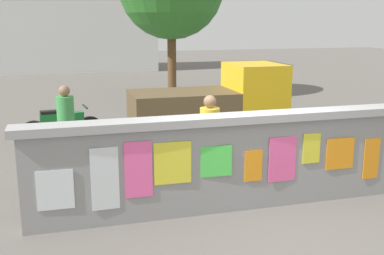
% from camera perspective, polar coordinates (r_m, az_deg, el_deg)
% --- Properties ---
extents(ground, '(60.00, 60.00, 0.00)m').
position_cam_1_polar(ground, '(14.90, -4.95, 1.89)').
color(ground, '#605B56').
extents(poster_wall, '(6.95, 0.42, 1.48)m').
position_cam_1_polar(poster_wall, '(7.24, 7.19, -3.89)').
color(poster_wall, gray).
rests_on(poster_wall, ground).
extents(auto_rickshaw_truck, '(3.60, 1.50, 1.85)m').
position_cam_1_polar(auto_rickshaw_truck, '(11.06, 2.89, 2.80)').
color(auto_rickshaw_truck, black).
rests_on(auto_rickshaw_truck, ground).
extents(motorcycle, '(1.90, 0.56, 0.87)m').
position_cam_1_polar(motorcycle, '(11.38, -15.80, 0.36)').
color(motorcycle, black).
rests_on(motorcycle, ground).
extents(bicycle_near, '(1.67, 0.54, 0.95)m').
position_cam_1_polar(bicycle_near, '(8.17, -12.47, -5.07)').
color(bicycle_near, black).
rests_on(bicycle_near, ground).
extents(bicycle_far, '(1.71, 0.44, 0.95)m').
position_cam_1_polar(bicycle_far, '(9.71, 19.57, -2.63)').
color(bicycle_far, black).
rests_on(bicycle_far, ground).
extents(person_walking, '(0.47, 0.47, 1.62)m').
position_cam_1_polar(person_walking, '(9.54, -15.20, 1.24)').
color(person_walking, yellow).
rests_on(person_walking, ground).
extents(person_bystander, '(0.47, 0.47, 1.62)m').
position_cam_1_polar(person_bystander, '(8.01, 2.17, -0.50)').
color(person_bystander, '#3F994C').
rests_on(person_bystander, ground).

